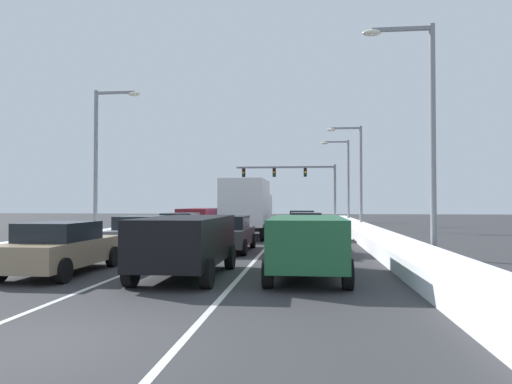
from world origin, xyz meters
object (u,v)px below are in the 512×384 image
object	(u,v)px
sedan_green_left_lane_third	(181,227)
street_lamp_right_far	(344,174)
sedan_charcoal_center_lane_second	(228,233)
suv_black_center_lane_nearest	(186,241)
traffic_light_gantry	(299,178)
sedan_red_right_lane_third	(306,226)
sedan_gray_left_lane_second	(142,234)
street_lamp_right_mid	(356,167)
sedan_maroon_right_lane_second	(304,234)
suv_green_right_lane_nearest	(307,241)
sedan_white_right_lane_fourth	(302,221)
sedan_tan_left_lane_nearest	(61,248)
street_lamp_left_mid	(102,150)
suv_maroon_left_lane_fourth	(199,218)
box_truck_center_lane_third	(248,205)
street_lamp_right_near	(423,119)
suv_navy_center_lane_fourth	(257,216)

from	to	relation	value
sedan_green_left_lane_third	street_lamp_right_far	size ratio (longest dim) A/B	0.57
sedan_green_left_lane_third	sedan_charcoal_center_lane_second	bearing A→B (deg)	-56.13
suv_black_center_lane_nearest	traffic_light_gantry	size ratio (longest dim) A/B	0.45
sedan_red_right_lane_third	sedan_gray_left_lane_second	world-z (taller)	same
suv_black_center_lane_nearest	sedan_gray_left_lane_second	xyz separation A→B (m)	(-3.53, 6.25, -0.25)
sedan_gray_left_lane_second	street_lamp_right_mid	bearing A→B (deg)	57.94
sedan_maroon_right_lane_second	suv_green_right_lane_nearest	bearing A→B (deg)	-88.74
sedan_white_right_lane_fourth	sedan_tan_left_lane_nearest	size ratio (longest dim) A/B	1.00
suv_green_right_lane_nearest	street_lamp_left_mid	world-z (taller)	street_lamp_left_mid
sedan_green_left_lane_third	street_lamp_left_mid	world-z (taller)	street_lamp_left_mid
traffic_light_gantry	street_lamp_left_mid	bearing A→B (deg)	-111.27
sedan_green_left_lane_third	sedan_tan_left_lane_nearest	bearing A→B (deg)	-91.82
sedan_white_right_lane_fourth	traffic_light_gantry	xyz separation A→B (m)	(-0.45, 18.49, 3.97)
suv_maroon_left_lane_fourth	street_lamp_right_mid	world-z (taller)	street_lamp_right_mid
traffic_light_gantry	sedan_white_right_lane_fourth	bearing A→B (deg)	-88.60
box_truck_center_lane_third	street_lamp_right_mid	bearing A→B (deg)	49.53
sedan_gray_left_lane_second	suv_maroon_left_lane_fourth	world-z (taller)	suv_maroon_left_lane_fourth
suv_black_center_lane_nearest	box_truck_center_lane_third	world-z (taller)	box_truck_center_lane_third
street_lamp_left_mid	suv_black_center_lane_nearest	bearing A→B (deg)	-56.64
sedan_gray_left_lane_second	traffic_light_gantry	world-z (taller)	traffic_light_gantry
suv_green_right_lane_nearest	sedan_gray_left_lane_second	world-z (taller)	suv_green_right_lane_nearest
sedan_maroon_right_lane_second	traffic_light_gantry	size ratio (longest dim) A/B	0.41
sedan_gray_left_lane_second	suv_maroon_left_lane_fourth	bearing A→B (deg)	91.49
sedan_green_left_lane_third	street_lamp_right_near	bearing A→B (deg)	-31.95
sedan_maroon_right_lane_second	sedan_green_left_lane_third	xyz separation A→B (m)	(-6.61, 5.18, 0.00)
sedan_white_right_lane_fourth	suv_black_center_lane_nearest	distance (m)	20.61
sedan_maroon_right_lane_second	sedan_gray_left_lane_second	distance (m)	6.76
sedan_white_right_lane_fourth	sedan_gray_left_lane_second	xyz separation A→B (m)	(-6.54, -14.14, 0.00)
sedan_gray_left_lane_second	suv_maroon_left_lane_fourth	size ratio (longest dim) A/B	0.92
sedan_tan_left_lane_nearest	sedan_charcoal_center_lane_second	bearing A→B (deg)	60.66
street_lamp_right_mid	suv_maroon_left_lane_fourth	bearing A→B (deg)	-155.12
suv_green_right_lane_nearest	box_truck_center_lane_third	xyz separation A→B (m)	(-3.48, 14.49, 0.88)
traffic_light_gantry	street_lamp_right_near	size ratio (longest dim) A/B	1.26
sedan_white_right_lane_fourth	street_lamp_right_mid	distance (m)	6.25
box_truck_center_lane_third	suv_black_center_lane_nearest	bearing A→B (deg)	-89.52
suv_black_center_lane_nearest	suv_maroon_left_lane_fourth	size ratio (longest dim) A/B	1.00
sedan_green_left_lane_third	street_lamp_left_mid	xyz separation A→B (m)	(-4.51, 0.05, 4.19)
sedan_maroon_right_lane_second	street_lamp_right_mid	xyz separation A→B (m)	(3.81, 16.33, 3.95)
sedan_green_left_lane_third	street_lamp_right_far	bearing A→B (deg)	63.01
sedan_red_right_lane_third	sedan_charcoal_center_lane_second	distance (m)	7.47
sedan_green_left_lane_third	street_lamp_right_near	size ratio (longest dim) A/B	0.52
box_truck_center_lane_third	suv_navy_center_lane_fourth	size ratio (longest dim) A/B	1.47
suv_maroon_left_lane_fourth	traffic_light_gantry	size ratio (longest dim) A/B	0.45
sedan_gray_left_lane_second	street_lamp_right_mid	size ratio (longest dim) A/B	0.57
suv_navy_center_lane_fourth	sedan_gray_left_lane_second	distance (m)	17.03
street_lamp_right_near	street_lamp_right_far	size ratio (longest dim) A/B	1.09
traffic_light_gantry	box_truck_center_lane_third	bearing A→B (deg)	-96.34
box_truck_center_lane_third	street_lamp_right_far	xyz separation A→B (m)	(7.00, 17.40, 2.88)
sedan_white_right_lane_fourth	sedan_gray_left_lane_second	size ratio (longest dim) A/B	1.00
sedan_white_right_lane_fourth	street_lamp_left_mid	xyz separation A→B (m)	(-10.92, -8.38, 4.19)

